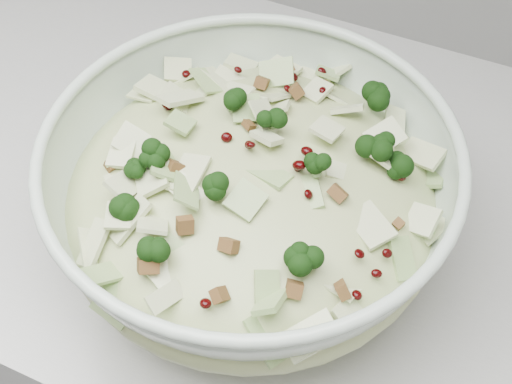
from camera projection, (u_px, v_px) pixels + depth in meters
counter at (3, 249)px, 1.24m from camera, size 3.60×0.60×0.90m
mixing_bowl at (251, 199)px, 0.63m from camera, size 0.45×0.45×0.14m
salad at (251, 182)px, 0.62m from camera, size 0.35×0.35×0.15m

